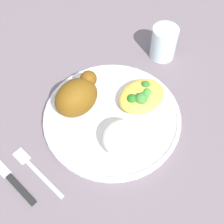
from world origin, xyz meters
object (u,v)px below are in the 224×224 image
roasted_chicken (77,96)px  knife (8,176)px  rice_pile (124,139)px  mac_cheese_with_broccoli (142,96)px  fork (35,170)px  water_glass (164,43)px  plate (112,117)px

roasted_chicken → knife: size_ratio=0.56×
rice_pile → mac_cheese_with_broccoli: rice_pile is taller
knife → fork: bearing=-29.3°
mac_cheese_with_broccoli → rice_pile: bearing=-153.4°
mac_cheese_with_broccoli → water_glass: water_glass is taller
plate → knife: (-0.24, 0.04, -0.01)m
roasted_chicken → rice_pile: (0.01, -0.13, -0.02)m
plate → knife: 0.24m
plate → knife: plate is taller
roasted_chicken → mac_cheese_with_broccoli: (0.11, -0.08, -0.02)m
roasted_chicken → mac_cheese_with_broccoli: roasted_chicken is taller
plate → fork: 0.19m
plate → knife: bearing=170.5°
roasted_chicken → fork: 0.17m
mac_cheese_with_broccoli → knife: mac_cheese_with_broccoli is taller
plate → roasted_chicken: 0.09m
water_glass → plate: bearing=-165.4°
roasted_chicken → water_glass: 0.27m
rice_pile → fork: size_ratio=0.60×
rice_pile → water_glass: water_glass is taller
fork → knife: knife is taller
rice_pile → roasted_chicken: bearing=93.5°
plate → water_glass: size_ratio=3.56×
fork → water_glass: water_glass is taller
fork → rice_pile: bearing=-27.3°
mac_cheese_with_broccoli → fork: 0.27m
roasted_chicken → plate: bearing=-57.5°
roasted_chicken → knife: (-0.20, -0.02, -0.06)m
plate → rice_pile: bearing=-115.1°
plate → water_glass: (0.23, 0.06, 0.03)m
plate → roasted_chicken: (-0.04, 0.06, 0.05)m
mac_cheese_with_broccoli → water_glass: 0.17m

